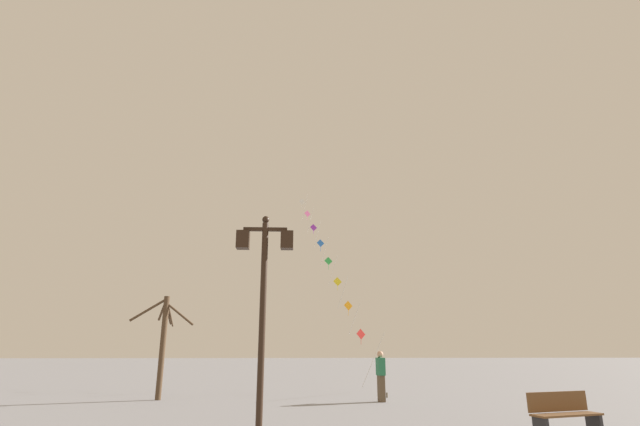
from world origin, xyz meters
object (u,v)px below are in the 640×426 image
bare_tree (163,339)px  park_bench (564,414)px  kite_train (328,261)px  kite_flyer (381,375)px  twin_lantern_lamp_post (264,279)px

bare_tree → park_bench: bearing=-36.7°
bare_tree → park_bench: (10.74, -8.00, -1.71)m
kite_train → bare_tree: size_ratio=3.72×
kite_train → kite_flyer: kite_train is taller
park_bench → twin_lantern_lamp_post: bearing=164.8°
kite_train → park_bench: (3.99, -15.87, -6.16)m
bare_tree → kite_flyer: bearing=-7.4°
twin_lantern_lamp_post → bare_tree: size_ratio=1.26×
kite_flyer → park_bench: size_ratio=1.03×
twin_lantern_lamp_post → kite_train: (2.44, 16.02, 3.36)m
kite_train → twin_lantern_lamp_post: bearing=-98.7°
kite_flyer → kite_train: bearing=-0.8°
park_bench → kite_train: bearing=87.6°
kite_flyer → bare_tree: bearing=73.6°
twin_lantern_lamp_post → kite_flyer: size_ratio=2.74×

